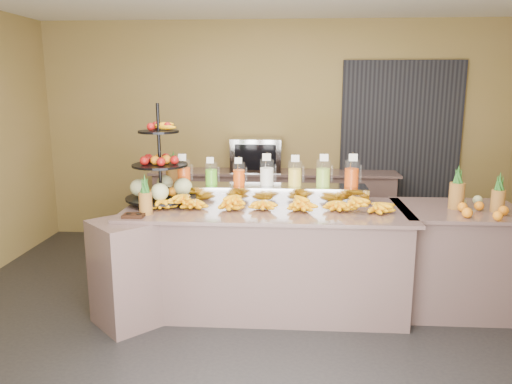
# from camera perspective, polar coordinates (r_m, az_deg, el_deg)

# --- Properties ---
(ground) EXTENTS (6.00, 6.00, 0.00)m
(ground) POSITION_cam_1_polar(r_m,az_deg,el_deg) (4.45, 0.99, -14.51)
(ground) COLOR black
(ground) RESTS_ON ground
(room_envelope) EXTENTS (6.04, 5.02, 2.82)m
(room_envelope) POSITION_cam_1_polar(r_m,az_deg,el_deg) (4.76, 3.84, 10.66)
(room_envelope) COLOR olive
(room_envelope) RESTS_ON ground
(buffet_counter) EXTENTS (2.75, 1.25, 0.93)m
(buffet_counter) POSITION_cam_1_polar(r_m,az_deg,el_deg) (4.51, -0.30, -7.69)
(buffet_counter) COLOR gray
(buffet_counter) RESTS_ON ground
(right_counter) EXTENTS (1.08, 0.88, 0.93)m
(right_counter) POSITION_cam_1_polar(r_m,az_deg,el_deg) (4.87, 21.81, -7.04)
(right_counter) COLOR gray
(right_counter) RESTS_ON ground
(back_ledge) EXTENTS (3.10, 0.55, 0.93)m
(back_ledge) POSITION_cam_1_polar(r_m,az_deg,el_deg) (6.41, 2.00, -1.68)
(back_ledge) COLOR gray
(back_ledge) RESTS_ON ground
(pitcher_tray) EXTENTS (1.85, 0.30, 0.15)m
(pitcher_tray) POSITION_cam_1_polar(r_m,az_deg,el_deg) (4.67, 1.24, -0.13)
(pitcher_tray) COLOR gray
(pitcher_tray) RESTS_ON buffet_counter
(juice_pitcher_orange_a) EXTENTS (0.13, 0.13, 0.31)m
(juice_pitcher_orange_a) POSITION_cam_1_polar(r_m,az_deg,el_deg) (4.73, -8.24, 2.11)
(juice_pitcher_orange_a) COLOR silver
(juice_pitcher_orange_a) RESTS_ON pitcher_tray
(juice_pitcher_green) EXTENTS (0.11, 0.12, 0.28)m
(juice_pitcher_green) POSITION_cam_1_polar(r_m,az_deg,el_deg) (4.68, -5.13, 1.97)
(juice_pitcher_green) COLOR silver
(juice_pitcher_green) RESTS_ON pitcher_tray
(juice_pitcher_orange_b) EXTENTS (0.11, 0.12, 0.28)m
(juice_pitcher_orange_b) POSITION_cam_1_polar(r_m,az_deg,el_deg) (4.65, -1.96, 1.94)
(juice_pitcher_orange_b) COLOR silver
(juice_pitcher_orange_b) RESTS_ON pitcher_tray
(juice_pitcher_milk) EXTENTS (0.13, 0.14, 0.32)m
(juice_pitcher_milk) POSITION_cam_1_polar(r_m,az_deg,el_deg) (4.63, 1.24, 2.07)
(juice_pitcher_milk) COLOR silver
(juice_pitcher_milk) RESTS_ON pitcher_tray
(juice_pitcher_lemon) EXTENTS (0.13, 0.13, 0.31)m
(juice_pitcher_lemon) POSITION_cam_1_polar(r_m,az_deg,el_deg) (4.63, 4.46, 1.98)
(juice_pitcher_lemon) COLOR silver
(juice_pitcher_lemon) RESTS_ON pitcher_tray
(juice_pitcher_lime) EXTENTS (0.13, 0.14, 0.32)m
(juice_pitcher_lime) POSITION_cam_1_polar(r_m,az_deg,el_deg) (4.64, 7.68, 1.98)
(juice_pitcher_lime) COLOR silver
(juice_pitcher_lime) RESTS_ON pitcher_tray
(juice_pitcher_orange_c) EXTENTS (0.13, 0.14, 0.32)m
(juice_pitcher_orange_c) POSITION_cam_1_polar(r_m,az_deg,el_deg) (4.66, 10.87, 1.94)
(juice_pitcher_orange_c) COLOR silver
(juice_pitcher_orange_c) RESTS_ON pitcher_tray
(banana_heap) EXTENTS (2.10, 0.19, 0.17)m
(banana_heap) POSITION_cam_1_polar(r_m,az_deg,el_deg) (4.36, 1.13, -1.04)
(banana_heap) COLOR #E5A40B
(banana_heap) RESTS_ON buffet_counter
(fruit_stand) EXTENTS (0.77, 0.77, 0.91)m
(fruit_stand) POSITION_cam_1_polar(r_m,az_deg,el_deg) (4.63, -10.34, 1.54)
(fruit_stand) COLOR black
(fruit_stand) RESTS_ON buffet_counter
(condiment_caddy) EXTENTS (0.17, 0.13, 0.03)m
(condiment_caddy) POSITION_cam_1_polar(r_m,az_deg,el_deg) (4.23, -13.79, -2.63)
(condiment_caddy) COLOR black
(condiment_caddy) RESTS_ON buffet_counter
(pineapple_left_a) EXTENTS (0.11, 0.11, 0.35)m
(pineapple_left_a) POSITION_cam_1_polar(r_m,az_deg,el_deg) (4.28, -12.52, -0.88)
(pineapple_left_a) COLOR brown
(pineapple_left_a) RESTS_ON buffet_counter
(pineapple_left_b) EXTENTS (0.15, 0.15, 0.44)m
(pineapple_left_b) POSITION_cam_1_polar(r_m,az_deg,el_deg) (4.95, -9.33, 1.54)
(pineapple_left_b) COLOR brown
(pineapple_left_b) RESTS_ON buffet_counter
(right_fruit_pile) EXTENTS (0.44, 0.42, 0.23)m
(right_fruit_pile) POSITION_cam_1_polar(r_m,az_deg,el_deg) (4.63, 24.07, -1.31)
(right_fruit_pile) COLOR brown
(right_fruit_pile) RESTS_ON right_counter
(oven_warmer) EXTENTS (0.63, 0.44, 0.42)m
(oven_warmer) POSITION_cam_1_polar(r_m,az_deg,el_deg) (6.30, 0.06, 4.30)
(oven_warmer) COLOR gray
(oven_warmer) RESTS_ON back_ledge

